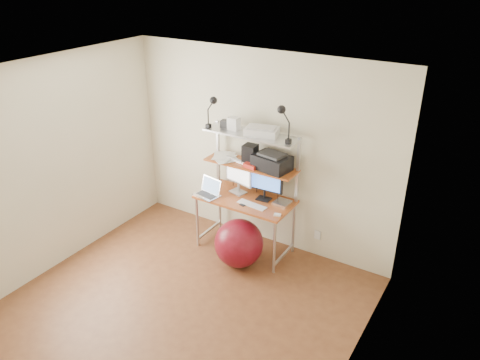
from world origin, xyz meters
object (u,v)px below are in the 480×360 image
(monitor_silver, at_px, (239,174))
(printer, at_px, (272,162))
(monitor_black, at_px, (265,182))
(laptop, at_px, (209,191))
(exercise_ball, at_px, (239,243))

(monitor_silver, relative_size, printer, 1.00)
(monitor_silver, height_order, monitor_black, monitor_silver)
(monitor_black, bearing_deg, monitor_silver, 178.34)
(laptop, bearing_deg, monitor_black, 33.61)
(laptop, relative_size, printer, 0.74)
(monitor_black, distance_m, laptop, 0.72)
(monitor_black, relative_size, printer, 0.99)
(monitor_black, height_order, printer, printer)
(printer, distance_m, exercise_ball, 1.07)
(laptop, bearing_deg, exercise_ball, -6.12)
(printer, relative_size, exercise_ball, 0.79)
(printer, bearing_deg, monitor_silver, -166.39)
(laptop, distance_m, printer, 0.90)
(monitor_silver, distance_m, laptop, 0.43)
(monitor_black, height_order, laptop, monitor_black)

